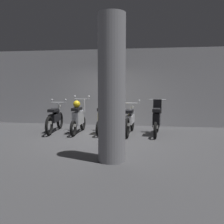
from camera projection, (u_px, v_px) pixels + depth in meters
ground_plane at (100, 137)px, 7.80m from camera, size 80.00×80.00×0.00m
back_wall at (113, 88)px, 10.26m from camera, size 16.00×0.30×3.13m
motorbike_slot_0 at (55, 118)px, 8.73m from camera, size 0.59×1.95×1.15m
motorbike_slot_1 at (78, 117)px, 8.49m from camera, size 0.59×1.68×1.29m
motorbike_slot_2 at (104, 118)px, 8.46m from camera, size 0.56×1.68×1.18m
motorbike_slot_3 at (130, 120)px, 8.33m from camera, size 0.59×1.95×1.15m
motorbike_slot_4 at (157, 119)px, 8.17m from camera, size 0.56×1.68×1.18m
support_pillar at (112, 89)px, 5.21m from camera, size 0.59×0.59×3.13m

